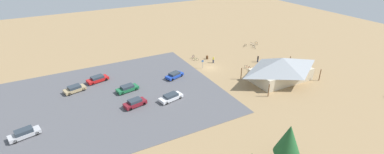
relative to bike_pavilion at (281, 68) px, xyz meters
name	(u,v)px	position (x,y,z in m)	size (l,w,h in m)	color
ground	(210,68)	(10.29, -13.22, -2.94)	(160.00, 160.00, 0.00)	#9E7F56
parking_lot_asphalt	(114,97)	(34.80, -9.81, -2.91)	(41.97, 35.15, 0.05)	#56565B
bike_pavilion	(281,68)	(0.00, 0.00, 0.00)	(15.32, 9.20, 5.31)	beige
trash_bin	(207,57)	(7.94, -18.43, -2.49)	(0.60, 0.60, 0.90)	brown
lot_sign	(203,63)	(12.07, -13.78, -1.53)	(0.56, 0.08, 2.20)	#99999E
pine_mideast	(289,139)	(18.65, 19.93, 1.35)	(3.54, 3.54, 6.50)	brown
bicycle_silver_yard_right	(254,47)	(-8.48, -18.97, -2.54)	(0.48, 1.75, 0.87)	black
bicycle_green_trailside	(195,59)	(11.22, -18.95, -2.58)	(1.52, 0.70, 0.79)	black
bicycle_red_mid_cluster	(248,67)	(2.53, -8.27, -2.55)	(0.67, 1.76, 0.82)	black
bicycle_orange_edge_south	(256,43)	(-11.31, -21.38, -2.55)	(0.48, 1.73, 0.88)	black
bicycle_white_yard_center	(252,44)	(-9.63, -21.31, -2.56)	(0.48, 1.74, 0.86)	black
bicycle_purple_edge_north	(193,57)	(10.86, -20.81, -2.54)	(1.42, 1.13, 0.87)	black
bicycle_black_front_row	(245,45)	(-7.08, -21.41, -2.58)	(1.57, 0.66, 0.80)	black
car_green_front_row	(127,88)	(31.69, -11.05, -2.23)	(4.75, 2.62, 1.30)	#1E6B3D
car_red_back_corner	(98,79)	(36.23, -18.47, -2.22)	(4.92, 2.95, 1.33)	red
car_tan_mid_lot	(75,89)	(41.34, -15.99, -2.22)	(4.58, 2.87, 1.34)	tan
car_white_near_entry	(171,97)	(25.28, -3.47, -2.23)	(5.07, 2.83, 1.30)	white
car_maroon_end_stall	(135,103)	(32.15, -4.61, -2.18)	(4.51, 2.62, 1.43)	maroon
car_silver_second_row	(24,133)	(50.40, -4.02, -2.20)	(4.84, 2.70, 1.40)	#BCBCC1
car_blue_by_curb	(174,75)	(20.43, -12.17, -2.24)	(4.64, 3.12, 1.29)	#1E42B2
visitor_by_pavilion	(258,59)	(-2.50, -10.42, -1.97)	(0.37, 0.40, 1.84)	#2D3347
visitor_at_bikes	(213,59)	(7.91, -15.43, -2.00)	(0.36, 0.36, 1.78)	#2D3347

